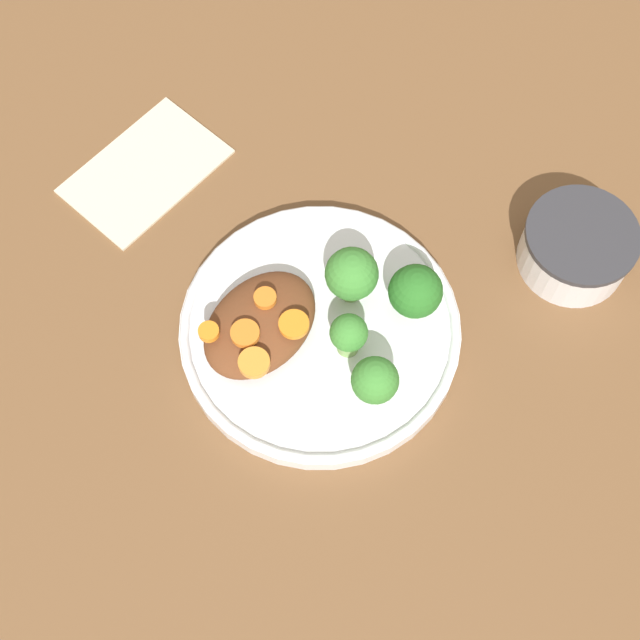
% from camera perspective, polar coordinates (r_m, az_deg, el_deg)
% --- Properties ---
extents(ground_plane, '(4.00, 4.00, 0.00)m').
position_cam_1_polar(ground_plane, '(0.81, 0.00, -0.96)').
color(ground_plane, brown).
extents(plate, '(0.25, 0.25, 0.02)m').
position_cam_1_polar(plate, '(0.80, 0.00, -0.62)').
color(plate, white).
rests_on(plate, ground_plane).
extents(dip_bowl, '(0.10, 0.10, 0.05)m').
position_cam_1_polar(dip_bowl, '(0.85, 16.16, 4.61)').
color(dip_bowl, silver).
rests_on(dip_bowl, ground_plane).
extents(stew_mound, '(0.12, 0.08, 0.03)m').
position_cam_1_polar(stew_mound, '(0.78, -3.86, -0.28)').
color(stew_mound, brown).
rests_on(stew_mound, plate).
extents(broccoli_floret_0, '(0.05, 0.05, 0.06)m').
position_cam_1_polar(broccoli_floret_0, '(0.77, 6.12, 1.79)').
color(broccoli_floret_0, '#759E51').
rests_on(broccoli_floret_0, plate).
extents(broccoli_floret_1, '(0.04, 0.04, 0.06)m').
position_cam_1_polar(broccoli_floret_1, '(0.74, 3.54, -3.90)').
color(broccoli_floret_1, '#7FA85B').
rests_on(broccoli_floret_1, plate).
extents(broccoli_floret_2, '(0.05, 0.05, 0.06)m').
position_cam_1_polar(broccoli_floret_2, '(0.78, 2.01, 2.92)').
color(broccoli_floret_2, '#7FA85B').
rests_on(broccoli_floret_2, plate).
extents(broccoli_floret_3, '(0.03, 0.03, 0.05)m').
position_cam_1_polar(broccoli_floret_3, '(0.76, 1.61, -1.21)').
color(broccoli_floret_3, '#7FA85B').
rests_on(broccoli_floret_3, plate).
extents(carrot_slice_0, '(0.02, 0.02, 0.01)m').
position_cam_1_polar(carrot_slice_0, '(0.77, -3.53, 1.41)').
color(carrot_slice_0, orange).
rests_on(carrot_slice_0, stew_mound).
extents(carrot_slice_1, '(0.03, 0.03, 0.01)m').
position_cam_1_polar(carrot_slice_1, '(0.76, -4.82, -0.86)').
color(carrot_slice_1, orange).
rests_on(carrot_slice_1, stew_mound).
extents(carrot_slice_2, '(0.03, 0.03, 0.01)m').
position_cam_1_polar(carrot_slice_2, '(0.74, -4.24, -2.74)').
color(carrot_slice_2, orange).
rests_on(carrot_slice_2, stew_mound).
extents(carrot_slice_3, '(0.03, 0.03, 0.01)m').
position_cam_1_polar(carrot_slice_3, '(0.76, -1.68, -0.28)').
color(carrot_slice_3, orange).
rests_on(carrot_slice_3, stew_mound).
extents(carrot_slice_4, '(0.02, 0.02, 0.01)m').
position_cam_1_polar(carrot_slice_4, '(0.76, -7.13, -0.75)').
color(carrot_slice_4, orange).
rests_on(carrot_slice_4, stew_mound).
extents(napkin, '(0.16, 0.11, 0.01)m').
position_cam_1_polar(napkin, '(0.91, -11.12, 9.39)').
color(napkin, beige).
rests_on(napkin, ground_plane).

